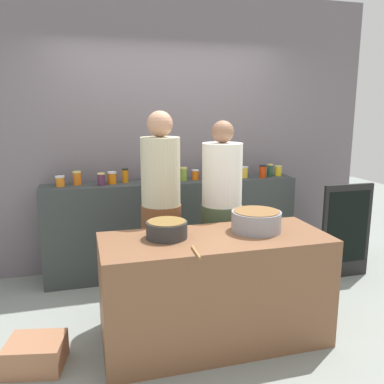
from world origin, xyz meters
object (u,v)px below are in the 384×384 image
at_px(preserve_jar_5, 149,177).
at_px(preserve_jar_14, 270,170).
at_px(preserve_jar_1, 77,178).
at_px(cook_in_cap, 221,222).
at_px(preserve_jar_15, 278,171).
at_px(preserve_jar_13, 263,171).
at_px(preserve_jar_2, 101,179).
at_px(preserve_jar_4, 125,176).
at_px(preserve_jar_10, 218,173).
at_px(cook_with_tongs, 161,222).
at_px(bread_crate, 36,354).
at_px(cooking_pot_center, 256,221).
at_px(wooden_spoon, 196,252).
at_px(preserve_jar_6, 166,175).
at_px(preserve_jar_11, 228,172).
at_px(preserve_jar_7, 184,174).
at_px(preserve_jar_3, 112,178).
at_px(preserve_jar_8, 195,175).
at_px(cooking_pot_left, 167,230).
at_px(chalkboard_sign, 346,231).
at_px(preserve_jar_12, 244,172).
at_px(preserve_jar_0, 60,181).
at_px(preserve_jar_9, 210,174).

relative_size(preserve_jar_5, preserve_jar_14, 0.79).
xyz_separation_m(preserve_jar_1, cook_in_cap, (1.26, -0.80, -0.33)).
xyz_separation_m(preserve_jar_15, cook_in_cap, (-0.96, -0.77, -0.32)).
bearing_deg(preserve_jar_13, cook_in_cap, -136.69).
relative_size(preserve_jar_2, preserve_jar_4, 0.87).
xyz_separation_m(preserve_jar_10, preserve_jar_14, (0.63, 0.00, 0.01)).
distance_m(cook_with_tongs, bread_crate, 1.40).
relative_size(cooking_pot_center, wooden_spoon, 1.73).
height_order(preserve_jar_2, preserve_jar_6, preserve_jar_6).
height_order(preserve_jar_11, cooking_pot_center, preserve_jar_11).
bearing_deg(preserve_jar_10, preserve_jar_15, 0.84).
relative_size(preserve_jar_13, preserve_jar_15, 1.22).
xyz_separation_m(preserve_jar_7, preserve_jar_10, (0.39, 0.01, -0.01)).
bearing_deg(preserve_jar_2, preserve_jar_4, 21.39).
xyz_separation_m(preserve_jar_3, wooden_spoon, (0.40, -1.72, -0.23)).
height_order(preserve_jar_8, cooking_pot_left, preserve_jar_8).
height_order(preserve_jar_3, cooking_pot_center, preserve_jar_3).
bearing_deg(preserve_jar_11, preserve_jar_3, -179.21).
height_order(preserve_jar_7, cooking_pot_left, preserve_jar_7).
height_order(preserve_jar_10, cook_in_cap, cook_in_cap).
relative_size(preserve_jar_3, wooden_spoon, 0.56).
distance_m(preserve_jar_7, cooking_pot_left, 1.42).
height_order(preserve_jar_6, wooden_spoon, preserve_jar_6).
bearing_deg(chalkboard_sign, cook_in_cap, -175.16).
bearing_deg(preserve_jar_14, preserve_jar_3, -180.00).
bearing_deg(cook_with_tongs, preserve_jar_6, 74.83).
relative_size(preserve_jar_14, bread_crate, 0.36).
height_order(preserve_jar_3, preserve_jar_14, preserve_jar_14).
bearing_deg(chalkboard_sign, preserve_jar_10, 152.52).
relative_size(preserve_jar_12, bread_crate, 0.33).
distance_m(preserve_jar_14, preserve_jar_15, 0.11).
bearing_deg(cook_in_cap, preserve_jar_14, 41.83).
bearing_deg(preserve_jar_5, preserve_jar_12, -0.37).
bearing_deg(preserve_jar_7, preserve_jar_1, 177.30).
bearing_deg(preserve_jar_3, preserve_jar_2, -154.38).
bearing_deg(cooking_pot_center, preserve_jar_8, 94.28).
height_order(preserve_jar_4, preserve_jar_6, preserve_jar_6).
bearing_deg(cook_with_tongs, bread_crate, -148.12).
xyz_separation_m(cook_with_tongs, bread_crate, (-1.03, -0.64, -0.70)).
bearing_deg(preserve_jar_0, cook_with_tongs, -41.89).
bearing_deg(chalkboard_sign, cook_with_tongs, -176.11).
bearing_deg(wooden_spoon, preserve_jar_7, 78.26).
bearing_deg(preserve_jar_8, preserve_jar_9, -26.07).
height_order(preserve_jar_13, chalkboard_sign, preserve_jar_13).
height_order(preserve_jar_15, cooking_pot_left, preserve_jar_15).
relative_size(preserve_jar_3, preserve_jar_9, 0.95).
bearing_deg(preserve_jar_8, preserve_jar_10, -1.72).
distance_m(preserve_jar_8, cook_with_tongs, 0.98).
distance_m(preserve_jar_4, bread_crate, 1.94).
distance_m(preserve_jar_3, cooking_pot_left, 1.38).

